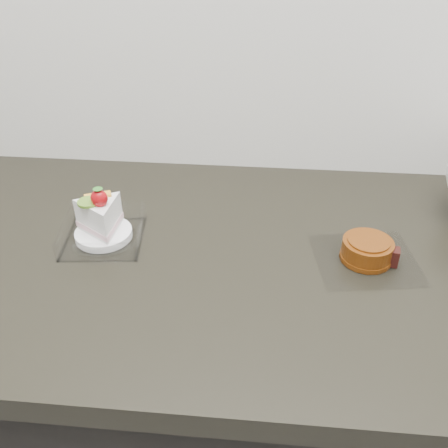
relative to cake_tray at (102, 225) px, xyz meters
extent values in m
cube|color=black|center=(0.29, -0.01, -0.50)|extent=(2.00, 0.60, 0.86)
cube|color=black|center=(0.29, -0.01, -0.05)|extent=(2.04, 0.64, 0.04)
cube|color=white|center=(0.00, 0.00, -0.03)|extent=(0.15, 0.15, 0.00)
cylinder|color=white|center=(0.00, 0.00, -0.02)|extent=(0.10, 0.10, 0.01)
ellipsoid|color=red|center=(0.01, -0.01, 0.06)|extent=(0.03, 0.02, 0.03)
cone|color=#2D7223|center=(0.01, -0.01, 0.07)|extent=(0.02, 0.02, 0.01)
cylinder|color=olive|center=(-0.02, -0.01, 0.05)|extent=(0.04, 0.04, 0.00)
cube|color=gold|center=(-0.01, 0.02, 0.05)|extent=(0.05, 0.03, 0.00)
cube|color=white|center=(0.44, -0.02, -0.03)|extent=(0.18, 0.17, 0.00)
cylinder|color=#67300C|center=(0.44, -0.02, -0.01)|extent=(0.10, 0.10, 0.03)
cylinder|color=#67300C|center=(0.44, -0.02, -0.02)|extent=(0.11, 0.11, 0.01)
cylinder|color=#67300C|center=(0.44, -0.02, 0.01)|extent=(0.08, 0.08, 0.00)
cube|color=black|center=(0.48, -0.03, -0.01)|extent=(0.03, 0.02, 0.03)
camera|label=1|loc=(0.27, -0.68, 0.47)|focal=40.00mm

